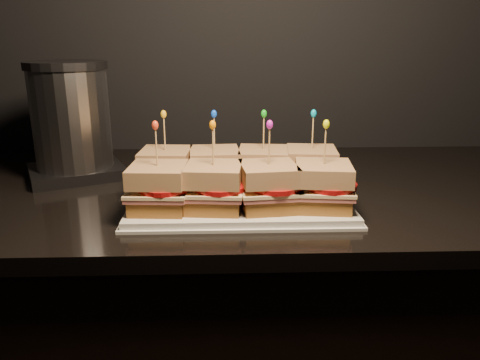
{
  "coord_description": "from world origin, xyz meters",
  "views": [
    {
      "loc": [
        0.33,
        0.59,
        1.26
      ],
      "look_at": [
        0.36,
        1.49,
        0.99
      ],
      "focal_mm": 35.0,
      "sensor_mm": 36.0,
      "label": 1
    }
  ],
  "objects": [
    {
      "name": "platter",
      "position": [
        0.36,
        1.49,
        0.94
      ],
      "size": [
        0.43,
        0.27,
        0.02
      ],
      "primitive_type": "cube",
      "color": "white",
      "rests_on": "granite_slab"
    },
    {
      "name": "sandwich_1_bread_top",
      "position": [
        0.31,
        1.55,
        1.02
      ],
      "size": [
        0.11,
        0.11,
        0.03
      ],
      "primitive_type": "cube",
      "rotation": [
        0.0,
        0.0,
        0.06
      ],
      "color": "#71320E",
      "rests_on": "sandwich_1_tomato"
    },
    {
      "name": "sandwich_0_bread_bot",
      "position": [
        0.21,
        1.55,
        0.97
      ],
      "size": [
        0.11,
        0.11,
        0.03
      ],
      "primitive_type": "cube",
      "rotation": [
        0.0,
        0.0,
        -0.07
      ],
      "color": "brown",
      "rests_on": "platter"
    },
    {
      "name": "sandwich_5_cheese",
      "position": [
        0.31,
        1.43,
        0.99
      ],
      "size": [
        0.12,
        0.12,
        0.01
      ],
      "primitive_type": "cube",
      "rotation": [
        0.0,
        0.0,
        -0.1
      ],
      "color": "#FADC9C",
      "rests_on": "sandwich_5_ham"
    },
    {
      "name": "sandwich_4_bread_top",
      "position": [
        0.21,
        1.43,
        1.02
      ],
      "size": [
        0.11,
        0.11,
        0.03
      ],
      "primitive_type": "cube",
      "rotation": [
        0.0,
        0.0,
        -0.06
      ],
      "color": "#71320E",
      "rests_on": "sandwich_4_tomato"
    },
    {
      "name": "granite_slab",
      "position": [
        0.57,
        1.64,
        0.92
      ],
      "size": [
        2.21,
        0.74,
        0.03
      ],
      "primitive_type": "cube",
      "color": "black",
      "rests_on": "cabinet"
    },
    {
      "name": "sandwich_0_cheese",
      "position": [
        0.21,
        1.55,
        0.99
      ],
      "size": [
        0.12,
        0.12,
        0.01
      ],
      "primitive_type": "cube",
      "rotation": [
        0.0,
        0.0,
        -0.07
      ],
      "color": "#FADC9C",
      "rests_on": "sandwich_0_ham"
    },
    {
      "name": "sandwich_2_ham",
      "position": [
        0.41,
        1.55,
        0.98
      ],
      "size": [
        0.12,
        0.12,
        0.01
      ],
      "primitive_type": "cube",
      "rotation": [
        0.0,
        0.0,
        -0.1
      ],
      "color": "#B45C51",
      "rests_on": "sandwich_2_bread_bot"
    },
    {
      "name": "sandwich_2_bread_top",
      "position": [
        0.41,
        1.55,
        1.02
      ],
      "size": [
        0.11,
        0.11,
        0.03
      ],
      "primitive_type": "cube",
      "rotation": [
        0.0,
        0.0,
        -0.1
      ],
      "color": "#71320E",
      "rests_on": "sandwich_2_tomato"
    },
    {
      "name": "sandwich_0_ham",
      "position": [
        0.21,
        1.55,
        0.98
      ],
      "size": [
        0.12,
        0.11,
        0.01
      ],
      "primitive_type": "cube",
      "rotation": [
        0.0,
        0.0,
        -0.07
      ],
      "color": "#B45C51",
      "rests_on": "sandwich_0_bread_bot"
    },
    {
      "name": "sandwich_6_tomato",
      "position": [
        0.43,
        1.42,
        1.0
      ],
      "size": [
        0.1,
        0.1,
        0.01
      ],
      "primitive_type": "cylinder",
      "color": "#AC1010",
      "rests_on": "sandwich_6_cheese"
    },
    {
      "name": "sandwich_4_frill",
      "position": [
        0.21,
        1.43,
        1.11
      ],
      "size": [
        0.01,
        0.01,
        0.02
      ],
      "primitive_type": "ellipsoid",
      "color": "red",
      "rests_on": "sandwich_4_pick"
    },
    {
      "name": "sandwich_3_frill",
      "position": [
        0.52,
        1.55,
        1.11
      ],
      "size": [
        0.01,
        0.01,
        0.02
      ],
      "primitive_type": "ellipsoid",
      "color": "#0797BB",
      "rests_on": "sandwich_3_pick"
    },
    {
      "name": "sandwich_0_pick",
      "position": [
        0.21,
        1.55,
        1.07
      ],
      "size": [
        0.0,
        0.0,
        0.09
      ],
      "primitive_type": "cylinder",
      "color": "tan",
      "rests_on": "sandwich_0_bread_top"
    },
    {
      "name": "sandwich_1_cheese",
      "position": [
        0.31,
        1.55,
        0.99
      ],
      "size": [
        0.12,
        0.11,
        0.01
      ],
      "primitive_type": "cube",
      "rotation": [
        0.0,
        0.0,
        0.06
      ],
      "color": "#FADC9C",
      "rests_on": "sandwich_1_ham"
    },
    {
      "name": "sandwich_7_frill",
      "position": [
        0.52,
        1.43,
        1.11
      ],
      "size": [
        0.01,
        0.01,
        0.02
      ],
      "primitive_type": "ellipsoid",
      "color": "#DEED04",
      "rests_on": "sandwich_7_pick"
    },
    {
      "name": "sandwich_1_bread_bot",
      "position": [
        0.31,
        1.55,
        0.97
      ],
      "size": [
        0.11,
        0.11,
        0.03
      ],
      "primitive_type": "cube",
      "rotation": [
        0.0,
        0.0,
        0.06
      ],
      "color": "brown",
      "rests_on": "platter"
    },
    {
      "name": "appliance_base",
      "position": [
        -0.03,
        1.71,
        0.95
      ],
      "size": [
        0.27,
        0.25,
        0.03
      ],
      "primitive_type": "cube",
      "rotation": [
        0.0,
        0.0,
        0.43
      ],
      "color": "#262628",
      "rests_on": "granite_slab"
    },
    {
      "name": "sandwich_2_bread_bot",
      "position": [
        0.41,
        1.55,
        0.97
      ],
      "size": [
        0.11,
        0.11,
        0.03
      ],
      "primitive_type": "cube",
      "rotation": [
        0.0,
        0.0,
        -0.1
      ],
      "color": "brown",
      "rests_on": "platter"
    },
    {
      "name": "appliance_body",
      "position": [
        -0.03,
        1.71,
        1.08
      ],
      "size": [
        0.18,
        0.18,
        0.23
      ],
      "primitive_type": "cylinder",
      "color": "silver",
      "rests_on": "appliance_base"
    },
    {
      "name": "sandwich_3_pick",
      "position": [
        0.52,
        1.55,
        1.07
      ],
      "size": [
        0.0,
        0.0,
        0.09
      ],
      "primitive_type": "cylinder",
      "color": "tan",
      "rests_on": "sandwich_3_bread_top"
    },
    {
      "name": "sandwich_7_pick",
      "position": [
        0.52,
        1.43,
        1.07
      ],
      "size": [
        0.0,
        0.0,
        0.09
      ],
      "primitive_type": "cylinder",
      "color": "tan",
      "rests_on": "sandwich_7_bread_top"
    },
    {
      "name": "sandwich_5_ham",
      "position": [
        0.31,
        1.43,
        0.98
      ],
      "size": [
        0.12,
        0.12,
        0.01
      ],
      "primitive_type": "cube",
      "rotation": [
        0.0,
        0.0,
        -0.1
      ],
      "color": "#B45C51",
      "rests_on": "sandwich_5_bread_bot"
    },
    {
      "name": "sandwich_4_pick",
      "position": [
        0.21,
        1.43,
        1.07
      ],
      "size": [
        0.0,
        0.0,
        0.09
      ],
      "primitive_type": "cylinder",
      "color": "tan",
      "rests_on": "sandwich_4_bread_top"
    },
    {
      "name": "sandwich_1_frill",
      "position": [
        0.31,
        1.55,
        1.11
      ],
      "size": [
        0.01,
        0.01,
        0.02
      ],
      "primitive_type": "ellipsoid",
      "color": "blue",
      "rests_on": "sandwich_1_pick"
    },
    {
      "name": "sandwich_4_bread_bot",
      "position": [
        0.21,
        1.43,
        0.97
      ],
      "size": [
        0.11,
        0.11,
        0.03
      ],
      "primitive_type": "cube",
      "rotation": [
        0.0,
        0.0,
        -0.06
      ],
      "color": "brown",
      "rests_on": "platter"
    },
    {
      "name": "sandwich_2_cheese",
      "position": [
        0.41,
        1.55,
        0.99
      ],
      "size": [
        0.12,
        0.12,
        0.01
      ],
      "primitive_type": "cube",
      "rotation": [
        0.0,
        0.0,
        -0.1
      ],
      "color": "#FADC9C",
      "rests_on": "sandwich_2_ham"
    },
    {
      "name": "sandwich_1_pick",
      "position": [
        0.31,
        1.55,
        1.07
      ],
      "size": [
        0.0,
        0.0,
        0.09
      ],
      "primitive_type": "cylinder",
      "color": "tan",
      "rests_on": "sandwich_1_bread_top"
    },
    {
      "name": "sandwich_6_pick",
      "position": [
        0.41,
        1.43,
        1.07
      ],
      "size": [
        0.0,
        0.0,
        0.09
      ],
      "primitive_type": "cylinder",
      "color": "tan",
      "rests_on": "sandwich_6_bread_top"
    },
    {
      "name": "sandwich_3_tomato",
      "position": [
        0.53,
        1.54,
        1.0
      ],
      "size": [
        0.1,
        0.1,
        0.01
      ],
      "primitive_type": "cylinder",
      "color": "#AC1010",
      "rests_on": "sandwich_3_cheese"
    },
    {
      "name": "sandwich_7_bread_bot",
      "position": [
        0.52,
        1.43,
        0.97
      ],
      "size": [
        0.11,
        0.11,
        0.03
      ],
      "primitive_type": "cube",
      "rotation": [
        0.0,
        0.0,
        -0.12
      ],
      "color": "brown",
      "rests_on": "platter"
    },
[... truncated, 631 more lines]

